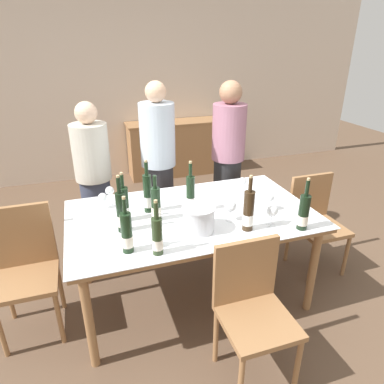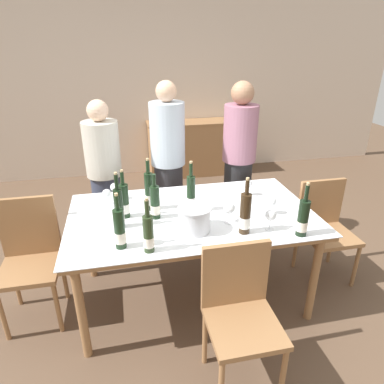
{
  "view_description": "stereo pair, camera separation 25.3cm",
  "coord_description": "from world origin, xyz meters",
  "px_view_note": "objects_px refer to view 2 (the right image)",
  "views": [
    {
      "loc": [
        -0.73,
        -2.2,
        2.0
      ],
      "look_at": [
        0.0,
        0.0,
        0.96
      ],
      "focal_mm": 32.0,
      "sensor_mm": 36.0,
      "label": 1
    },
    {
      "loc": [
        -0.48,
        -2.26,
        2.0
      ],
      "look_at": [
        0.0,
        0.0,
        0.96
      ],
      "focal_mm": 32.0,
      "sensor_mm": 36.0,
      "label": 2
    }
  ],
  "objects_px": {
    "wine_bottle_1": "(149,192)",
    "person_guest_right": "(238,166)",
    "chair_left_end": "(30,253)",
    "person_host": "(105,180)",
    "wine_bottle_5": "(148,234)",
    "wine_glass_4": "(248,185)",
    "wine_glass_5": "(271,216)",
    "person_guest_left": "(168,168)",
    "wine_bottle_3": "(119,209)",
    "sideboard_cabinet": "(194,148)",
    "ice_bucket": "(195,218)",
    "wine_glass_3": "(115,188)",
    "wine_bottle_6": "(120,230)",
    "wine_glass_0": "(229,209)",
    "chair_right_end": "(324,223)",
    "wine_bottle_4": "(303,219)",
    "chair_near_front": "(240,307)",
    "wine_bottle_2": "(245,215)",
    "wine_bottle_8": "(191,195)",
    "wine_bottle_7": "(155,203)",
    "wine_glass_1": "(107,194)",
    "wine_bottle_0": "(124,202)",
    "wine_glass_2": "(271,203)",
    "dining_table": "(192,221)"
  },
  "relations": [
    {
      "from": "sideboard_cabinet",
      "to": "wine_glass_2",
      "type": "distance_m",
      "value": 3.0
    },
    {
      "from": "wine_glass_4",
      "to": "wine_glass_5",
      "type": "height_order",
      "value": "wine_glass_5"
    },
    {
      "from": "ice_bucket",
      "to": "wine_bottle_6",
      "type": "xyz_separation_m",
      "value": [
        -0.51,
        -0.11,
        0.03
      ]
    },
    {
      "from": "wine_bottle_5",
      "to": "wine_glass_4",
      "type": "xyz_separation_m",
      "value": [
        0.9,
        0.67,
        -0.02
      ]
    },
    {
      "from": "wine_glass_1",
      "to": "chair_near_front",
      "type": "relative_size",
      "value": 0.14
    },
    {
      "from": "wine_bottle_4",
      "to": "wine_glass_5",
      "type": "height_order",
      "value": "wine_bottle_4"
    },
    {
      "from": "wine_glass_0",
      "to": "chair_left_end",
      "type": "xyz_separation_m",
      "value": [
        -1.45,
        0.28,
        -0.35
      ]
    },
    {
      "from": "chair_right_end",
      "to": "chair_left_end",
      "type": "distance_m",
      "value": 2.44
    },
    {
      "from": "wine_bottle_3",
      "to": "wine_glass_3",
      "type": "bearing_deg",
      "value": 93.75
    },
    {
      "from": "sideboard_cabinet",
      "to": "wine_bottle_8",
      "type": "height_order",
      "value": "wine_bottle_8"
    },
    {
      "from": "wine_glass_4",
      "to": "chair_near_front",
      "type": "height_order",
      "value": "wine_glass_4"
    },
    {
      "from": "chair_left_end",
      "to": "wine_bottle_7",
      "type": "bearing_deg",
      "value": -5.8
    },
    {
      "from": "ice_bucket",
      "to": "chair_right_end",
      "type": "xyz_separation_m",
      "value": [
        1.26,
        0.33,
        -0.37
      ]
    },
    {
      "from": "wine_glass_0",
      "to": "wine_bottle_5",
      "type": "bearing_deg",
      "value": -157.81
    },
    {
      "from": "sideboard_cabinet",
      "to": "person_guest_left",
      "type": "bearing_deg",
      "value": -109.52
    },
    {
      "from": "wine_bottle_4",
      "to": "chair_near_front",
      "type": "height_order",
      "value": "wine_bottle_4"
    },
    {
      "from": "chair_left_end",
      "to": "person_host",
      "type": "xyz_separation_m",
      "value": [
        0.56,
        0.82,
        0.21
      ]
    },
    {
      "from": "dining_table",
      "to": "wine_bottle_1",
      "type": "distance_m",
      "value": 0.4
    },
    {
      "from": "person_host",
      "to": "person_guest_left",
      "type": "relative_size",
      "value": 0.91
    },
    {
      "from": "wine_bottle_1",
      "to": "wine_bottle_4",
      "type": "bearing_deg",
      "value": -31.9
    },
    {
      "from": "sideboard_cabinet",
      "to": "ice_bucket",
      "type": "bearing_deg",
      "value": -102.42
    },
    {
      "from": "wine_bottle_2",
      "to": "person_guest_left",
      "type": "relative_size",
      "value": 0.24
    },
    {
      "from": "wine_bottle_1",
      "to": "wine_bottle_4",
      "type": "height_order",
      "value": "wine_bottle_1"
    },
    {
      "from": "wine_bottle_2",
      "to": "wine_bottle_6",
      "type": "distance_m",
      "value": 0.83
    },
    {
      "from": "wine_bottle_8",
      "to": "wine_bottle_0",
      "type": "bearing_deg",
      "value": 177.78
    },
    {
      "from": "wine_bottle_4",
      "to": "wine_bottle_7",
      "type": "height_order",
      "value": "wine_bottle_4"
    },
    {
      "from": "chair_left_end",
      "to": "person_guest_left",
      "type": "height_order",
      "value": "person_guest_left"
    },
    {
      "from": "wine_bottle_3",
      "to": "wine_glass_4",
      "type": "height_order",
      "value": "wine_bottle_3"
    },
    {
      "from": "wine_bottle_6",
      "to": "wine_glass_0",
      "type": "xyz_separation_m",
      "value": [
        0.77,
        0.16,
        -0.01
      ]
    },
    {
      "from": "person_guest_left",
      "to": "wine_glass_0",
      "type": "bearing_deg",
      "value": -75.25
    },
    {
      "from": "person_host",
      "to": "wine_glass_0",
      "type": "bearing_deg",
      "value": -50.86
    },
    {
      "from": "wine_bottle_4",
      "to": "chair_left_end",
      "type": "bearing_deg",
      "value": 163.79
    },
    {
      "from": "person_guest_right",
      "to": "wine_bottle_6",
      "type": "bearing_deg",
      "value": -135.52
    },
    {
      "from": "wine_bottle_7",
      "to": "wine_glass_1",
      "type": "height_order",
      "value": "wine_bottle_7"
    },
    {
      "from": "wine_glass_5",
      "to": "person_guest_left",
      "type": "height_order",
      "value": "person_guest_left"
    },
    {
      "from": "wine_bottle_0",
      "to": "wine_glass_0",
      "type": "distance_m",
      "value": 0.77
    },
    {
      "from": "wine_bottle_1",
      "to": "person_guest_right",
      "type": "distance_m",
      "value": 1.17
    },
    {
      "from": "wine_bottle_1",
      "to": "wine_glass_2",
      "type": "xyz_separation_m",
      "value": [
        0.89,
        -0.27,
        -0.05
      ]
    },
    {
      "from": "wine_glass_4",
      "to": "chair_left_end",
      "type": "bearing_deg",
      "value": -175.36
    },
    {
      "from": "wine_bottle_4",
      "to": "wine_bottle_8",
      "type": "height_order",
      "value": "wine_bottle_8"
    },
    {
      "from": "wine_glass_4",
      "to": "wine_glass_5",
      "type": "bearing_deg",
      "value": -95.05
    },
    {
      "from": "wine_glass_5",
      "to": "person_guest_right",
      "type": "height_order",
      "value": "person_guest_right"
    },
    {
      "from": "wine_bottle_6",
      "to": "wine_glass_4",
      "type": "relative_size",
      "value": 2.68
    },
    {
      "from": "wine_bottle_5",
      "to": "wine_glass_4",
      "type": "distance_m",
      "value": 1.12
    },
    {
      "from": "chair_left_end",
      "to": "wine_glass_5",
      "type": "bearing_deg",
      "value": -14.38
    },
    {
      "from": "wine_glass_3",
      "to": "person_host",
      "type": "bearing_deg",
      "value": 100.24
    },
    {
      "from": "chair_left_end",
      "to": "wine_glass_1",
      "type": "bearing_deg",
      "value": 20.28
    },
    {
      "from": "wine_bottle_0",
      "to": "wine_glass_2",
      "type": "height_order",
      "value": "wine_bottle_0"
    },
    {
      "from": "wine_glass_2",
      "to": "chair_right_end",
      "type": "distance_m",
      "value": 0.77
    },
    {
      "from": "wine_glass_0",
      "to": "sideboard_cabinet",
      "type": "bearing_deg",
      "value": 82.21
    }
  ]
}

